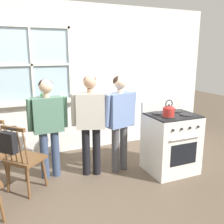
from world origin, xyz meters
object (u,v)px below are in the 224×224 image
at_px(potted_plant, 43,98).
at_px(kettle, 169,111).
at_px(chair_by_window, 24,160).
at_px(person_teen_center, 91,117).
at_px(handbag, 8,142).
at_px(person_elderly_left, 48,120).
at_px(stove, 171,142).
at_px(person_adult_right, 120,115).

bearing_deg(potted_plant, kettle, -44.26).
bearing_deg(chair_by_window, person_teen_center, -126.99).
distance_m(kettle, handbag, 2.19).
xyz_separation_m(person_elderly_left, stove, (1.78, -0.54, -0.42)).
bearing_deg(person_adult_right, handbag, 171.89).
xyz_separation_m(person_adult_right, potted_plant, (-0.98, 1.06, 0.16)).
distance_m(person_teen_center, stove, 1.32).
bearing_deg(kettle, handbag, 173.33).
distance_m(chair_by_window, person_teen_center, 1.08).
height_order(chair_by_window, potted_plant, potted_plant).
bearing_deg(potted_plant, person_teen_center, -62.22).
distance_m(person_elderly_left, kettle, 1.75).
height_order(person_elderly_left, potted_plant, person_elderly_left).
bearing_deg(person_adult_right, kettle, -53.86).
xyz_separation_m(potted_plant, handbag, (-0.61, -1.26, -0.30)).
relative_size(stove, handbag, 3.53).
xyz_separation_m(stove, kettle, (-0.16, -0.13, 0.55)).
bearing_deg(kettle, person_elderly_left, 157.46).
xyz_separation_m(person_teen_center, potted_plant, (-0.53, 1.01, 0.16)).
bearing_deg(person_elderly_left, chair_by_window, -147.25).
height_order(chair_by_window, kettle, kettle).
bearing_deg(stove, person_elderly_left, 163.16).
xyz_separation_m(person_elderly_left, kettle, (1.61, -0.67, 0.13)).
height_order(stove, kettle, kettle).
bearing_deg(stove, kettle, -141.35).
distance_m(person_adult_right, kettle, 0.73).
xyz_separation_m(person_teen_center, kettle, (1.02, -0.50, 0.11)).
bearing_deg(person_elderly_left, person_teen_center, -17.41).
relative_size(person_elderly_left, kettle, 5.98).
relative_size(person_adult_right, kettle, 6.09).
bearing_deg(chair_by_window, potted_plant, -64.20).
relative_size(chair_by_window, potted_plant, 4.00).
relative_size(person_elderly_left, handbag, 4.81).
height_order(chair_by_window, person_teen_center, person_teen_center).
relative_size(person_teen_center, handbag, 4.96).
height_order(kettle, potted_plant, potted_plant).
distance_m(person_adult_right, stove, 0.91).
bearing_deg(kettle, person_adult_right, 141.37).
xyz_separation_m(person_teen_center, person_adult_right, (0.45, -0.05, -0.01)).
relative_size(person_adult_right, handbag, 4.90).
bearing_deg(chair_by_window, person_adult_right, -130.70).
relative_size(person_elderly_left, potted_plant, 6.25).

